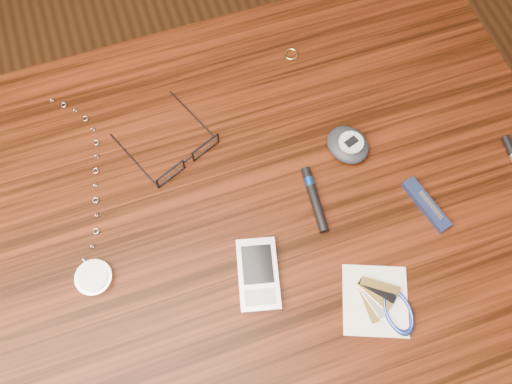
% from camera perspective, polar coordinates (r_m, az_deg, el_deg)
% --- Properties ---
extents(ground, '(3.80, 3.80, 0.00)m').
position_cam_1_polar(ground, '(1.53, -1.33, -12.67)').
color(ground, '#472814').
rests_on(ground, ground).
extents(desk, '(1.00, 0.70, 0.75)m').
position_cam_1_polar(desk, '(0.91, -2.20, -4.84)').
color(desk, '#3C1709').
rests_on(desk, ground).
extents(eyeglasses, '(0.15, 0.16, 0.03)m').
position_cam_1_polar(eyeglasses, '(0.84, -7.09, 3.43)').
color(eyeglasses, black).
rests_on(eyeglasses, desk).
extents(gold_ring, '(0.03, 0.03, 0.00)m').
position_cam_1_polar(gold_ring, '(0.95, 3.53, 13.59)').
color(gold_ring, '#E1B872').
rests_on(gold_ring, desk).
extents(pocket_watch, '(0.08, 0.33, 0.02)m').
position_cam_1_polar(pocket_watch, '(0.81, -15.94, -7.59)').
color(pocket_watch, silver).
rests_on(pocket_watch, desk).
extents(pda_phone, '(0.08, 0.11, 0.02)m').
position_cam_1_polar(pda_phone, '(0.78, 0.22, -8.26)').
color(pda_phone, '#B5B4B9').
rests_on(pda_phone, desk).
extents(pedometer, '(0.08, 0.08, 0.03)m').
position_cam_1_polar(pedometer, '(0.86, 9.19, 4.70)').
color(pedometer, black).
rests_on(pedometer, desk).
extents(notepad_keys, '(0.12, 0.12, 0.01)m').
position_cam_1_polar(notepad_keys, '(0.79, 12.93, -10.96)').
color(notepad_keys, white).
rests_on(notepad_keys, desk).
extents(pocket_knife, '(0.04, 0.09, 0.01)m').
position_cam_1_polar(pocket_knife, '(0.85, 16.68, -1.22)').
color(pocket_knife, '#14233E').
rests_on(pocket_knife, desk).
extents(black_blue_pen, '(0.02, 0.10, 0.01)m').
position_cam_1_polar(black_blue_pen, '(0.82, 5.82, -0.51)').
color(black_blue_pen, black).
rests_on(black_blue_pen, desk).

